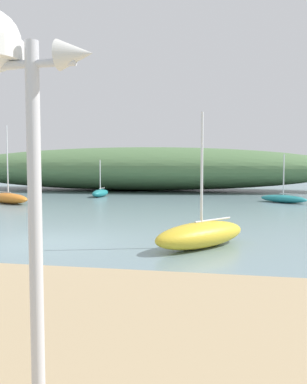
{
  "coord_description": "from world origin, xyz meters",
  "views": [
    {
      "loc": [
        5.42,
        -11.56,
        2.45
      ],
      "look_at": [
        2.5,
        4.44,
        1.37
      ],
      "focal_mm": 35.96,
      "sensor_mm": 36.0,
      "label": 1
    }
  ],
  "objects_px": {
    "sailboat_near_shore": "(283,199)",
    "sailboat_far_right": "(201,234)",
    "sailboat_west_reach": "(8,198)",
    "mast_structure": "(4,77)",
    "sailboat_outer_mooring": "(100,193)"
  },
  "relations": [
    {
      "from": "sailboat_near_shore",
      "to": "sailboat_far_right",
      "type": "xyz_separation_m",
      "value": [
        -4.66,
        -15.57,
        0.13
      ]
    },
    {
      "from": "sailboat_outer_mooring",
      "to": "sailboat_near_shore",
      "type": "relative_size",
      "value": 0.89
    },
    {
      "from": "sailboat_near_shore",
      "to": "sailboat_far_right",
      "type": "height_order",
      "value": "sailboat_far_right"
    },
    {
      "from": "sailboat_far_right",
      "to": "sailboat_outer_mooring",
      "type": "bearing_deg",
      "value": 116.75
    },
    {
      "from": "sailboat_outer_mooring",
      "to": "sailboat_far_right",
      "type": "relative_size",
      "value": 0.73
    },
    {
      "from": "sailboat_outer_mooring",
      "to": "sailboat_near_shore",
      "type": "xyz_separation_m",
      "value": [
        13.84,
        -2.64,
        -0.04
      ]
    },
    {
      "from": "sailboat_far_right",
      "to": "mast_structure",
      "type": "bearing_deg",
      "value": -98.32
    },
    {
      "from": "mast_structure",
      "to": "sailboat_west_reach",
      "type": "height_order",
      "value": "sailboat_west_reach"
    },
    {
      "from": "sailboat_west_reach",
      "to": "mast_structure",
      "type": "bearing_deg",
      "value": -58.92
    },
    {
      "from": "mast_structure",
      "to": "sailboat_far_right",
      "type": "xyz_separation_m",
      "value": [
        1.24,
        8.51,
        -2.82
      ]
    },
    {
      "from": "sailboat_outer_mooring",
      "to": "sailboat_west_reach",
      "type": "bearing_deg",
      "value": -123.66
    },
    {
      "from": "sailboat_outer_mooring",
      "to": "sailboat_west_reach",
      "type": "xyz_separation_m",
      "value": [
        -4.29,
        -6.44,
        0.05
      ]
    },
    {
      "from": "mast_structure",
      "to": "sailboat_west_reach",
      "type": "distance_m",
      "value": 23.85
    },
    {
      "from": "mast_structure",
      "to": "sailboat_near_shore",
      "type": "xyz_separation_m",
      "value": [
        5.91,
        24.08,
        -2.95
      ]
    },
    {
      "from": "mast_structure",
      "to": "sailboat_outer_mooring",
      "type": "bearing_deg",
      "value": 106.55
    }
  ]
}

